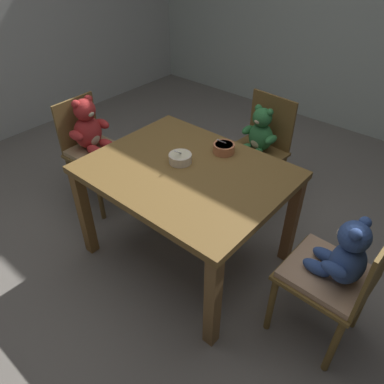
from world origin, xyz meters
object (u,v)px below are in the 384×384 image
Objects in this scene: teddy_chair_far_center at (259,140)px; porridge_bowl_terracotta_far_center at (224,148)px; teddy_chair_near_right at (339,267)px; teddy_chair_near_left at (91,138)px; porridge_bowl_cream_center at (180,158)px; dining_table at (187,182)px.

teddy_chair_far_center reaches higher than porridge_bowl_terracotta_far_center.
teddy_chair_near_right is at bearing 54.27° from teddy_chair_far_center.
teddy_chair_near_left is 6.05× the size of porridge_bowl_cream_center.
teddy_chair_near_left reaches higher than teddy_chair_far_center.
teddy_chair_near_right is (0.96, 0.02, -0.07)m from dining_table.
teddy_chair_near_left is (-0.95, 0.01, -0.05)m from dining_table.
dining_table is 0.32m from porridge_bowl_terracotta_far_center.
teddy_chair_near_right is (1.91, 0.02, -0.02)m from teddy_chair_near_left.
porridge_bowl_terracotta_far_center is (-0.91, 0.27, 0.19)m from teddy_chair_near_right.
porridge_bowl_cream_center is 1.00× the size of porridge_bowl_terracotta_far_center.
porridge_bowl_terracotta_far_center is (0.13, 0.26, 0.00)m from porridge_bowl_cream_center.
teddy_chair_far_center is at bearing 90.84° from dining_table.
teddy_chair_near_right is 0.96m from porridge_bowl_terracotta_far_center.
teddy_chair_far_center is 1.26m from teddy_chair_near_left.
dining_table is 1.37× the size of teddy_chair_far_center.
porridge_bowl_cream_center is (-0.07, -0.81, 0.20)m from teddy_chair_far_center.
teddy_chair_near_right reaches higher than porridge_bowl_terracotta_far_center.
porridge_bowl_cream_center is 0.29m from porridge_bowl_terracotta_far_center.
teddy_chair_far_center is 0.59m from porridge_bowl_terracotta_far_center.
teddy_chair_near_left reaches higher than teddy_chair_near_right.
teddy_chair_far_center is 1.00× the size of teddy_chair_near_right.
teddy_chair_near_right is at bearing -16.64° from porridge_bowl_terracotta_far_center.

